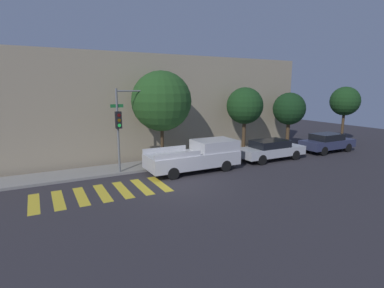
% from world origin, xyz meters
% --- Properties ---
extents(ground_plane, '(60.00, 60.00, 0.00)m').
position_xyz_m(ground_plane, '(0.00, 0.00, 0.00)').
color(ground_plane, '#2D2B30').
extents(sidewalk, '(26.00, 2.15, 0.14)m').
position_xyz_m(sidewalk, '(0.00, 4.27, 0.07)').
color(sidewalk, gray).
rests_on(sidewalk, ground).
extents(building_row, '(26.00, 6.00, 6.89)m').
position_xyz_m(building_row, '(0.00, 8.75, 3.45)').
color(building_row, gray).
rests_on(building_row, ground).
extents(crosswalk, '(6.06, 2.60, 0.00)m').
position_xyz_m(crosswalk, '(-3.49, 0.80, 0.00)').
color(crosswalk, gold).
rests_on(crosswalk, ground).
extents(traffic_light_pole, '(2.51, 0.56, 4.72)m').
position_xyz_m(traffic_light_pole, '(-1.50, 3.37, 3.25)').
color(traffic_light_pole, slate).
rests_on(traffic_light_pole, ground).
extents(pickup_truck, '(5.35, 2.08, 1.72)m').
position_xyz_m(pickup_truck, '(2.21, 2.10, 0.87)').
color(pickup_truck, '#BCBCC1').
rests_on(pickup_truck, ground).
extents(sedan_near_corner, '(4.65, 1.76, 1.35)m').
position_xyz_m(sedan_near_corner, '(7.76, 2.10, 0.72)').
color(sedan_near_corner, '#B7BABF').
rests_on(sedan_near_corner, ground).
extents(sedan_middle, '(4.26, 1.76, 1.39)m').
position_xyz_m(sedan_middle, '(13.30, 2.10, 0.74)').
color(sedan_middle, '#2D3351').
rests_on(sedan_middle, ground).
extents(tree_near_corner, '(3.58, 3.58, 5.76)m').
position_xyz_m(tree_near_corner, '(0.83, 4.09, 3.96)').
color(tree_near_corner, '#42301E').
rests_on(tree_near_corner, ground).
extents(tree_midblock, '(2.54, 2.54, 4.79)m').
position_xyz_m(tree_midblock, '(7.04, 4.09, 3.50)').
color(tree_midblock, '#4C3823').
rests_on(tree_midblock, ground).
extents(tree_far_end, '(2.44, 2.44, 4.40)m').
position_xyz_m(tree_far_end, '(11.26, 4.09, 3.15)').
color(tree_far_end, '#4C3823').
rests_on(tree_far_end, ground).
extents(tree_behind_truck, '(2.46, 2.46, 4.85)m').
position_xyz_m(tree_behind_truck, '(17.73, 4.09, 3.60)').
color(tree_behind_truck, '#4C3823').
rests_on(tree_behind_truck, ground).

